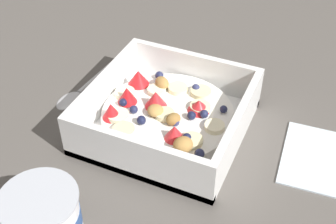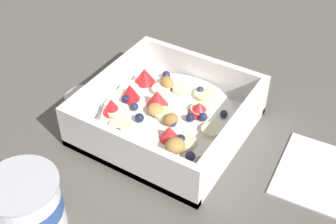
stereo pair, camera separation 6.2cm
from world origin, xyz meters
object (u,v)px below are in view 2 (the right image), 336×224
Objects in this scene: spoon at (89,83)px; yogurt_cup at (26,206)px; fruit_bowl at (167,116)px; folded_napkin at (327,176)px.

spoon is 2.10× the size of yogurt_cup.
fruit_bowl is at bearing -100.96° from yogurt_cup.
folded_napkin is at bearing -173.49° from fruit_bowl.
spoon is 1.45× the size of folded_napkin.
fruit_bowl reaches higher than spoon.
yogurt_cup is (0.04, 0.22, 0.02)m from fruit_bowl.
fruit_bowl is at bearing 172.20° from spoon.
folded_napkin is (-0.26, -0.25, -0.04)m from yogurt_cup.
folded_napkin is at bearing -179.48° from spoon.
fruit_bowl is 0.22m from folded_napkin.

